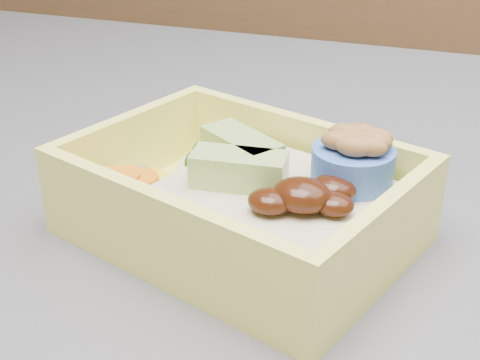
% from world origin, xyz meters
% --- Properties ---
extents(bento_box, '(0.24, 0.21, 0.08)m').
position_xyz_m(bento_box, '(0.11, -0.15, 0.95)').
color(bento_box, '#FFF869').
rests_on(bento_box, island).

